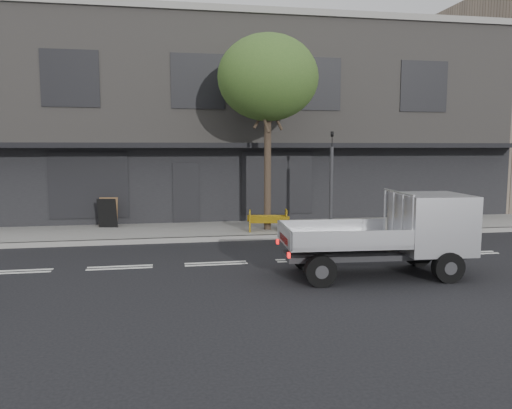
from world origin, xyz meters
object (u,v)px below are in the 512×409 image
at_px(street_tree, 268,78).
at_px(traffic_light_pole, 331,187).
at_px(construction_barrier, 269,221).
at_px(flatbed_ute, 415,227).
at_px(sandwich_board, 107,213).

xyz_separation_m(street_tree, traffic_light_pole, (2.00, -0.85, -3.63)).
bearing_deg(construction_barrier, street_tree, 85.58).
distance_m(street_tree, construction_barrier, 4.78).
distance_m(street_tree, flatbed_ute, 7.71).
bearing_deg(sandwich_board, traffic_light_pole, -5.05).
height_order(street_tree, sandwich_board, street_tree).
bearing_deg(sandwich_board, flatbed_ute, -32.51).
bearing_deg(flatbed_ute, sandwich_board, 140.13).
xyz_separation_m(traffic_light_pole, flatbed_ute, (0.30, -5.23, -0.52)).
xyz_separation_m(street_tree, construction_barrier, (-0.04, -0.53, -4.75)).
height_order(flatbed_ute, sandwich_board, flatbed_ute).
relative_size(street_tree, flatbed_ute, 1.54).
height_order(flatbed_ute, construction_barrier, flatbed_ute).
relative_size(flatbed_ute, construction_barrier, 3.25).
bearing_deg(street_tree, sandwich_board, 166.74).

